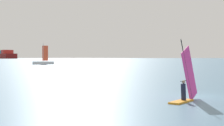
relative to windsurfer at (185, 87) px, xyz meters
name	(u,v)px	position (x,y,z in m)	size (l,w,h in m)	color
ground_plane	(203,97)	(2.23, 2.27, -0.97)	(4000.00, 4000.00, 0.00)	#476B84
windsurfer	(185,87)	(0.00, 0.00, 0.00)	(3.04, 3.11, 4.35)	orange
distant_headland	(61,55)	(-28.41, 1278.24, 9.18)	(788.58, 271.42, 20.30)	#60665B
small_sailboat	(43,62)	(-17.20, 114.13, -0.12)	(8.67, 4.90, 8.67)	white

